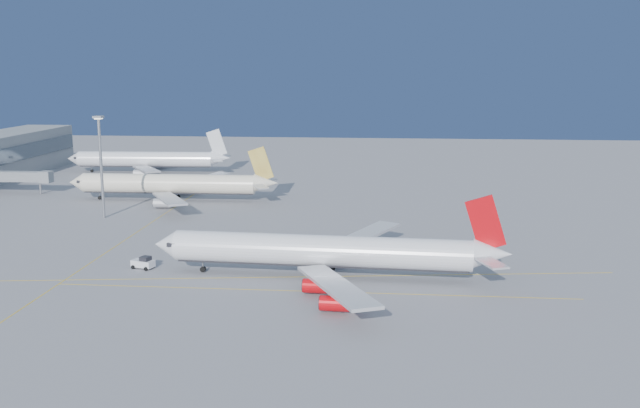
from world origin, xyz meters
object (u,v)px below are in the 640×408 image
(pushback_tug, at_px, (143,263))
(airliner_third, at_px, (149,159))
(airliner_etihad, at_px, (173,184))
(light_mast, at_px, (101,158))
(airliner_virgin, at_px, (328,252))

(pushback_tug, bearing_deg, airliner_third, 126.14)
(airliner_etihad, height_order, pushback_tug, airliner_etihad)
(airliner_etihad, xyz_separation_m, airliner_third, (-24.56, 52.09, 0.00))
(airliner_third, distance_m, light_mast, 78.49)
(airliner_third, bearing_deg, airliner_etihad, -67.57)
(airliner_virgin, bearing_deg, airliner_third, 124.46)
(airliner_third, height_order, light_mast, light_mast)
(airliner_etihad, height_order, airliner_third, airliner_third)
(airliner_virgin, height_order, pushback_tug, airliner_virgin)
(airliner_virgin, bearing_deg, airliner_etihad, 128.47)
(airliner_virgin, bearing_deg, pushback_tug, 178.95)
(airliner_virgin, distance_m, airliner_third, 143.75)
(airliner_third, relative_size, pushback_tug, 12.68)
(airliner_virgin, height_order, airliner_third, airliner_virgin)
(pushback_tug, xyz_separation_m, light_mast, (-25.33, 43.68, 14.06))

